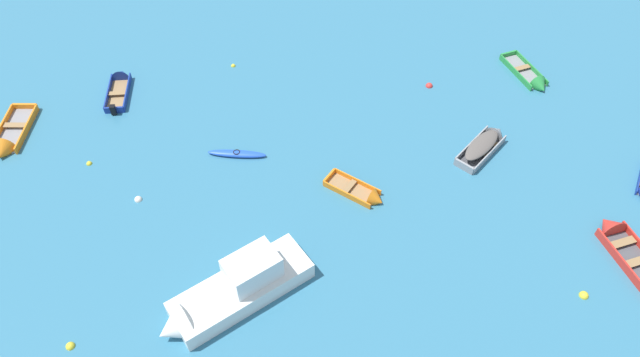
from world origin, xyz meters
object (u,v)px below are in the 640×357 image
at_px(mooring_buoy_central, 89,164).
at_px(mooring_buoy_trailing, 138,200).
at_px(motor_launch_white_near_left, 232,292).
at_px(mooring_buoy_outer_edge, 429,86).
at_px(mooring_buoy_far_field, 71,346).
at_px(mooring_buoy_between_boats_right, 233,66).
at_px(rowboat_green_cluster_outer, 533,81).
at_px(rowboat_red_back_row_right, 619,240).
at_px(mooring_buoy_between_boats_left, 584,296).
at_px(kayak_blue_far_back, 237,154).
at_px(rowboat_orange_near_camera, 7,143).
at_px(rowboat_deep_blue_outer_left, 120,84).
at_px(rowboat_grey_cluster_inner, 486,142).
at_px(rowboat_orange_back_row_center, 366,195).

height_order(mooring_buoy_central, mooring_buoy_trailing, mooring_buoy_trailing).
relative_size(motor_launch_white_near_left, mooring_buoy_outer_edge, 15.30).
bearing_deg(mooring_buoy_far_field, mooring_buoy_between_boats_right, 81.06).
bearing_deg(mooring_buoy_between_boats_right, rowboat_green_cluster_outer, 0.76).
distance_m(rowboat_red_back_row_right, mooring_buoy_trailing, 24.13).
distance_m(rowboat_green_cluster_outer, mooring_buoy_trailing, 24.70).
bearing_deg(mooring_buoy_between_boats_left, mooring_buoy_far_field, -168.04).
bearing_deg(kayak_blue_far_back, motor_launch_white_near_left, -79.89).
bearing_deg(rowboat_orange_near_camera, mooring_buoy_central, -9.95).
xyz_separation_m(motor_launch_white_near_left, mooring_buoy_central, (-9.54, 7.49, -0.74)).
bearing_deg(rowboat_deep_blue_outer_left, mooring_buoy_between_boats_right, 22.37).
bearing_deg(mooring_buoy_trailing, rowboat_green_cluster_outer, 28.37).
bearing_deg(rowboat_orange_near_camera, rowboat_red_back_row_right, -5.84).
distance_m(kayak_blue_far_back, mooring_buoy_far_field, 12.78).
distance_m(rowboat_grey_cluster_inner, mooring_buoy_trailing, 19.13).
xyz_separation_m(rowboat_grey_cluster_inner, rowboat_red_back_row_right, (5.88, -5.95, -0.15)).
height_order(motor_launch_white_near_left, rowboat_deep_blue_outer_left, motor_launch_white_near_left).
xyz_separation_m(kayak_blue_far_back, motor_launch_white_near_left, (1.59, -8.92, 0.59)).
bearing_deg(rowboat_grey_cluster_inner, rowboat_deep_blue_outer_left, 172.11).
bearing_deg(rowboat_grey_cluster_inner, rowboat_red_back_row_right, -45.34).
bearing_deg(rowboat_red_back_row_right, motor_launch_white_near_left, -164.39).
height_order(mooring_buoy_outer_edge, mooring_buoy_between_boats_right, mooring_buoy_outer_edge).
bearing_deg(mooring_buoy_trailing, rowboat_orange_near_camera, 160.06).
relative_size(motor_launch_white_near_left, mooring_buoy_central, 21.81).
bearing_deg(rowboat_red_back_row_right, mooring_buoy_between_boats_left, -124.81).
relative_size(rowboat_grey_cluster_inner, rowboat_orange_back_row_center, 1.13).
height_order(rowboat_orange_near_camera, mooring_buoy_between_boats_left, rowboat_orange_near_camera).
height_order(rowboat_red_back_row_right, rowboat_deep_blue_outer_left, rowboat_red_back_row_right).
bearing_deg(mooring_buoy_far_field, rowboat_grey_cluster_inner, 36.63).
distance_m(rowboat_orange_near_camera, rowboat_orange_back_row_center, 20.36).
bearing_deg(kayak_blue_far_back, mooring_buoy_between_boats_left, -22.12).
distance_m(rowboat_orange_near_camera, mooring_buoy_between_boats_right, 14.00).
distance_m(rowboat_deep_blue_outer_left, mooring_buoy_between_boats_left, 28.55).
height_order(rowboat_orange_near_camera, rowboat_green_cluster_outer, rowboat_orange_near_camera).
distance_m(mooring_buoy_between_boats_right, mooring_buoy_between_boats_left, 24.33).
bearing_deg(kayak_blue_far_back, rowboat_grey_cluster_inner, 8.53).
distance_m(rowboat_red_back_row_right, motor_launch_white_near_left, 18.74).
xyz_separation_m(rowboat_grey_cluster_inner, mooring_buoy_between_boats_right, (-15.57, 5.78, -0.36)).
bearing_deg(rowboat_orange_near_camera, kayak_blue_far_back, 2.41).
bearing_deg(rowboat_grey_cluster_inner, mooring_buoy_between_boats_left, -68.21).
bearing_deg(rowboat_orange_near_camera, rowboat_orange_back_row_center, -4.92).
height_order(kayak_blue_far_back, mooring_buoy_central, kayak_blue_far_back).
height_order(motor_launch_white_near_left, mooring_buoy_between_boats_left, motor_launch_white_near_left).
distance_m(rowboat_orange_back_row_center, mooring_buoy_between_boats_left, 11.22).
xyz_separation_m(rowboat_orange_near_camera, mooring_buoy_between_boats_right, (11.21, 8.39, -0.20)).
bearing_deg(mooring_buoy_central, rowboat_orange_back_row_center, -3.23).
height_order(rowboat_grey_cluster_inner, motor_launch_white_near_left, motor_launch_white_near_left).
relative_size(rowboat_green_cluster_outer, mooring_buoy_far_field, 10.41).
xyz_separation_m(rowboat_deep_blue_outer_left, mooring_buoy_trailing, (3.90, -8.77, -0.19)).
relative_size(rowboat_deep_blue_outer_left, mooring_buoy_central, 12.86).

